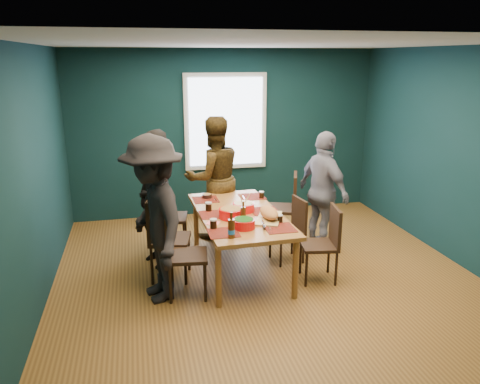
% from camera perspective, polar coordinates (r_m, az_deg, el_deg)
% --- Properties ---
extents(room, '(5.01, 5.01, 2.71)m').
position_cam_1_polar(room, '(5.60, 2.59, 3.84)').
color(room, olive).
rests_on(room, ground).
extents(dining_table, '(1.03, 1.96, 0.73)m').
position_cam_1_polar(dining_table, '(5.73, -0.08, -3.20)').
color(dining_table, '#A96F32').
rests_on(dining_table, floor).
extents(chair_left_far, '(0.50, 0.50, 0.96)m').
position_cam_1_polar(chair_left_far, '(6.40, -9.31, -2.32)').
color(chair_left_far, black).
rests_on(chair_left_far, floor).
extents(chair_left_mid, '(0.54, 0.54, 1.01)m').
position_cam_1_polar(chair_left_mid, '(5.59, -9.53, -4.77)').
color(chair_left_mid, black).
rests_on(chair_left_mid, floor).
extents(chair_left_near, '(0.49, 0.49, 0.96)m').
position_cam_1_polar(chair_left_near, '(5.16, -7.49, -6.80)').
color(chair_left_near, black).
rests_on(chair_left_near, floor).
extents(chair_right_far, '(0.57, 0.57, 0.99)m').
position_cam_1_polar(chair_right_far, '(6.67, 5.74, -1.25)').
color(chair_right_far, black).
rests_on(chair_right_far, floor).
extents(chair_right_mid, '(0.42, 0.42, 0.83)m').
position_cam_1_polar(chair_right_mid, '(6.07, 6.45, -3.99)').
color(chair_right_mid, black).
rests_on(chair_right_mid, floor).
extents(chair_right_near, '(0.46, 0.46, 0.90)m').
position_cam_1_polar(chair_right_near, '(5.58, 10.48, -5.56)').
color(chair_right_near, black).
rests_on(chair_right_near, floor).
extents(person_far_left, '(0.64, 0.74, 1.72)m').
position_cam_1_polar(person_far_left, '(5.90, -10.24, -0.85)').
color(person_far_left, black).
rests_on(person_far_left, floor).
extents(person_back, '(0.97, 0.82, 1.77)m').
position_cam_1_polar(person_back, '(6.73, -3.20, 1.72)').
color(person_back, black).
rests_on(person_back, floor).
extents(person_right, '(0.65, 1.03, 1.63)m').
position_cam_1_polar(person_right, '(6.39, 10.14, 0.03)').
color(person_right, silver).
rests_on(person_right, floor).
extents(person_near_left, '(0.91, 1.29, 1.81)m').
position_cam_1_polar(person_near_left, '(5.04, -10.42, -3.32)').
color(person_near_left, black).
rests_on(person_near_left, floor).
extents(bowl_salad, '(0.28, 0.28, 0.12)m').
position_cam_1_polar(bowl_salad, '(5.51, -1.11, -2.55)').
color(bowl_salad, red).
rests_on(bowl_salad, dining_table).
extents(bowl_dumpling, '(0.27, 0.27, 0.25)m').
position_cam_1_polar(bowl_dumpling, '(5.74, 0.42, -1.80)').
color(bowl_dumpling, red).
rests_on(bowl_dumpling, dining_table).
extents(bowl_herbs, '(0.25, 0.25, 0.11)m').
position_cam_1_polar(bowl_herbs, '(5.19, 0.48, -3.82)').
color(bowl_herbs, red).
rests_on(bowl_herbs, dining_table).
extents(cutting_board, '(0.45, 0.68, 0.14)m').
position_cam_1_polar(cutting_board, '(5.47, 3.54, -2.68)').
color(cutting_board, tan).
rests_on(cutting_board, dining_table).
extents(small_bowl, '(0.13, 0.13, 0.06)m').
position_cam_1_polar(small_bowl, '(6.31, -4.04, -0.47)').
color(small_bowl, black).
rests_on(small_bowl, dining_table).
extents(beer_bottle_a, '(0.08, 0.08, 0.28)m').
position_cam_1_polar(beer_bottle_a, '(4.90, -1.05, -4.48)').
color(beer_bottle_a, '#40220B').
rests_on(beer_bottle_a, dining_table).
extents(beer_bottle_b, '(0.06, 0.06, 0.24)m').
position_cam_1_polar(beer_bottle_b, '(5.38, 0.39, -2.66)').
color(beer_bottle_b, '#40220B').
rests_on(beer_bottle_b, dining_table).
extents(cola_glass_a, '(0.08, 0.08, 0.11)m').
position_cam_1_polar(cola_glass_a, '(5.18, -3.26, -3.83)').
color(cola_glass_a, black).
rests_on(cola_glass_a, dining_table).
extents(cola_glass_b, '(0.06, 0.06, 0.09)m').
position_cam_1_polar(cola_glass_b, '(5.39, 4.90, -3.20)').
color(cola_glass_b, black).
rests_on(cola_glass_b, dining_table).
extents(cola_glass_c, '(0.07, 0.07, 0.09)m').
position_cam_1_polar(cola_glass_c, '(6.29, 2.64, -0.30)').
color(cola_glass_c, black).
rests_on(cola_glass_c, dining_table).
extents(cola_glass_d, '(0.08, 0.08, 0.11)m').
position_cam_1_polar(cola_glass_d, '(5.77, -3.85, -1.75)').
color(cola_glass_d, black).
rests_on(cola_glass_d, dining_table).
extents(napkin_a, '(0.20, 0.20, 0.00)m').
position_cam_1_polar(napkin_a, '(5.86, 3.30, -2.05)').
color(napkin_a, '#FC6A75').
rests_on(napkin_a, dining_table).
extents(napkin_b, '(0.19, 0.19, 0.00)m').
position_cam_1_polar(napkin_b, '(5.37, -3.31, -3.79)').
color(napkin_b, '#FC6A75').
rests_on(napkin_b, dining_table).
extents(napkin_c, '(0.16, 0.16, 0.00)m').
position_cam_1_polar(napkin_c, '(5.18, 4.87, -4.56)').
color(napkin_c, '#FC6A75').
rests_on(napkin_c, dining_table).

